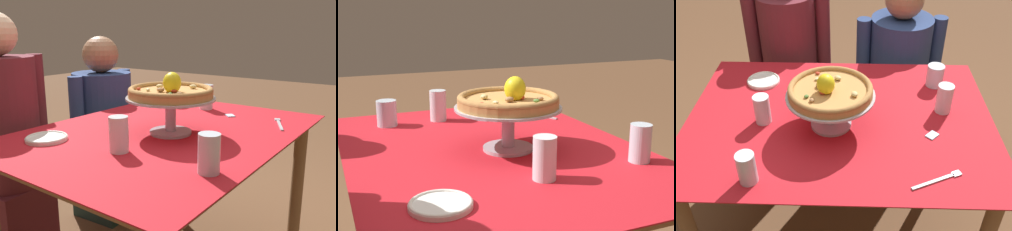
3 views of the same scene
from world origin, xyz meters
The scene contains 12 objects.
dining_table centered at (0.00, 0.00, 0.65)m, with size 1.30×0.96×0.75m.
pizza_stand centered at (-0.03, -0.05, 0.85)m, with size 0.36×0.36×0.15m.
pizza centered at (-0.04, -0.05, 0.92)m, with size 0.34×0.34×0.10m.
water_glass_front_left centered at (-0.30, -0.38, 0.80)m, with size 0.07×0.07×0.12m.
water_glass_back_right centered at (0.44, 0.28, 0.79)m, with size 0.08×0.08×0.10m.
water_glass_side_right centered at (0.45, 0.07, 0.80)m, with size 0.07×0.07×0.13m.
water_glass_side_left centered at (-0.32, -0.03, 0.80)m, with size 0.07×0.07×0.12m.
side_plate centered at (-0.38, 0.28, 0.76)m, with size 0.16×0.16×0.02m.
dinner_fork centered at (0.37, -0.35, 0.75)m, with size 0.19×0.10×0.01m.
sugar_packet centered at (0.38, -0.11, 0.75)m, with size 0.05×0.04×0.01m, color silver.
diner_left centered at (-0.32, 0.69, 0.59)m, with size 0.48×0.34×1.23m.
diner_right centered at (0.32, 0.71, 0.54)m, with size 0.51×0.37×1.12m.
Camera 1 is at (-1.17, -0.86, 1.16)m, focal length 38.60 mm.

